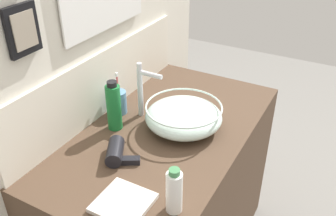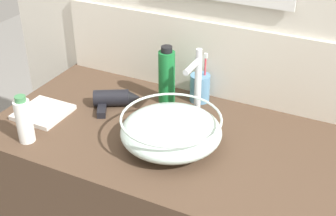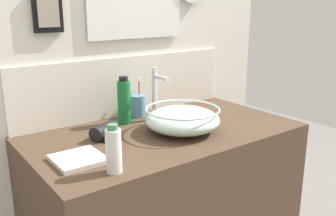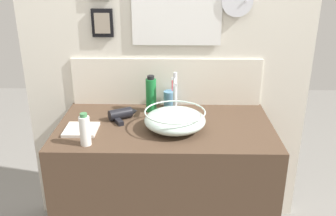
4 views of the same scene
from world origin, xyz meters
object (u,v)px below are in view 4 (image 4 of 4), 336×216
at_px(hair_drier, 123,114).
at_px(soap_dispenser, 85,130).
at_px(glass_bowl_sink, 175,120).
at_px(faucet, 175,91).
at_px(hand_towel, 81,130).
at_px(spray_bottle, 151,95).
at_px(toothbrush_cup, 170,99).

relative_size(hair_drier, soap_dispenser, 1.09).
bearing_deg(glass_bowl_sink, faucet, 90.00).
relative_size(faucet, hair_drier, 1.40).
xyz_separation_m(glass_bowl_sink, hair_drier, (-0.30, 0.13, -0.03)).
relative_size(faucet, hand_towel, 1.49).
xyz_separation_m(faucet, soap_dispenser, (-0.43, -0.38, -0.07)).
xyz_separation_m(hair_drier, spray_bottle, (0.15, 0.12, 0.08)).
relative_size(toothbrush_cup, soap_dispenser, 1.16).
bearing_deg(soap_dispenser, hair_drier, 66.63).
height_order(hair_drier, soap_dispenser, soap_dispenser).
bearing_deg(soap_dispenser, hand_towel, 111.43).
bearing_deg(hand_towel, glass_bowl_sink, 3.56).
relative_size(hair_drier, hand_towel, 1.07).
height_order(faucet, soap_dispenser, faucet).
bearing_deg(toothbrush_cup, soap_dispenser, -129.06).
relative_size(hair_drier, toothbrush_cup, 0.95).
bearing_deg(glass_bowl_sink, toothbrush_cup, 95.78).
xyz_separation_m(toothbrush_cup, spray_bottle, (-0.11, -0.06, 0.05)).
bearing_deg(soap_dispenser, toothbrush_cup, 50.94).
distance_m(hair_drier, toothbrush_cup, 0.32).
bearing_deg(toothbrush_cup, hand_towel, -143.52).
bearing_deg(toothbrush_cup, glass_bowl_sink, -84.22).
xyz_separation_m(glass_bowl_sink, spray_bottle, (-0.14, 0.25, 0.05)).
bearing_deg(hand_towel, faucet, 24.96).
distance_m(hair_drier, soap_dispenser, 0.35).
bearing_deg(faucet, soap_dispenser, -138.51).
bearing_deg(glass_bowl_sink, hair_drier, 155.48).
height_order(hair_drier, toothbrush_cup, toothbrush_cup).
relative_size(hair_drier, spray_bottle, 0.82).
bearing_deg(soap_dispenser, spray_bottle, 56.20).
relative_size(toothbrush_cup, hand_towel, 1.13).
bearing_deg(toothbrush_cup, faucet, -74.31).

